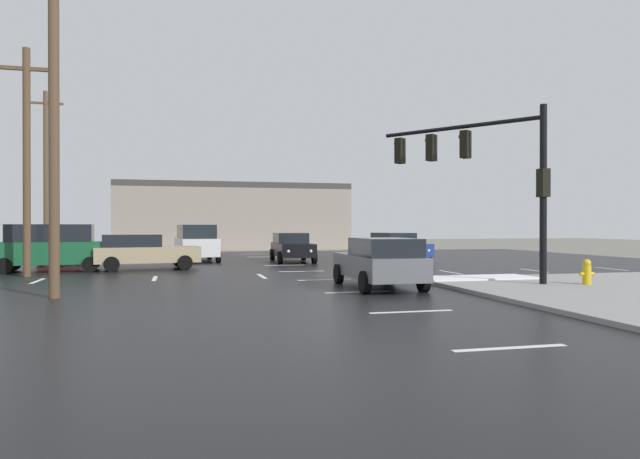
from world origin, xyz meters
TOP-DOWN VIEW (x-y plane):
  - ground_plane at (0.00, 0.00)m, footprint 120.00×120.00m
  - road_asphalt at (0.00, 0.00)m, footprint 44.00×44.00m
  - snow_strip_curbside at (5.00, -4.00)m, footprint 4.00×1.60m
  - lane_markings at (1.20, -1.38)m, footprint 36.15×36.15m
  - traffic_signal_mast at (4.91, -4.60)m, footprint 3.67×4.98m
  - fire_hydrant at (7.32, -6.69)m, footprint 0.48×0.26m
  - strip_building_background at (-0.49, 29.01)m, footprint 19.55×8.00m
  - sedan_blue at (6.64, 7.66)m, footprint 2.39×4.67m
  - sedan_red at (-10.81, 10.10)m, footprint 2.29×4.64m
  - sedan_tan at (-6.67, 4.63)m, footprint 4.68×2.45m
  - sedan_black at (0.89, 8.68)m, footprint 2.12×4.58m
  - sedan_grey at (1.01, -5.10)m, footprint 2.11×4.57m
  - suv_green at (-10.47, 4.55)m, footprint 4.94×2.45m
  - suv_white at (-4.19, 10.54)m, footprint 2.53×4.97m
  - utility_pole_mid at (-8.40, -5.40)m, footprint 2.20×0.28m
  - utility_pole_far at (-10.82, 2.00)m, footprint 2.20×0.28m
  - utility_pole_distant at (-13.69, 19.07)m, footprint 2.20×0.28m

SIDE VIEW (x-z plane):
  - ground_plane at x=0.00m, z-range 0.00..0.00m
  - road_asphalt at x=0.00m, z-range 0.00..0.02m
  - lane_markings at x=1.20m, z-range 0.02..0.03m
  - snow_strip_curbside at x=5.00m, z-range 0.14..0.20m
  - fire_hydrant at x=7.32m, z-range 0.14..0.93m
  - sedan_blue at x=6.64m, z-range 0.06..1.64m
  - sedan_red at x=-10.81m, z-range 0.06..1.64m
  - sedan_tan at x=-6.67m, z-range 0.06..1.64m
  - sedan_black at x=0.89m, z-range 0.06..1.64m
  - sedan_grey at x=1.01m, z-range 0.06..1.64m
  - suv_green at x=-10.47m, z-range 0.08..2.11m
  - suv_white at x=-4.19m, z-range 0.08..2.11m
  - strip_building_background at x=-0.49m, z-range 0.00..5.64m
  - traffic_signal_mast at x=4.91m, z-range 1.26..6.94m
  - utility_pole_far at x=-10.82m, z-range 0.21..9.04m
  - utility_pole_mid at x=-8.40m, z-range 0.22..10.94m
  - utility_pole_distant at x=-13.69m, z-range 0.22..11.14m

